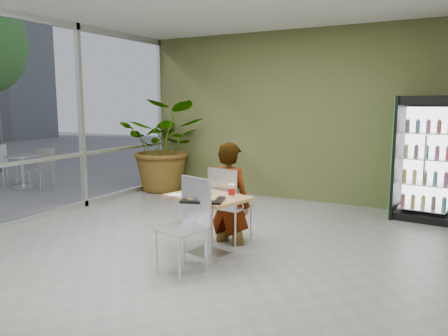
{
  "coord_description": "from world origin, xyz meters",
  "views": [
    {
      "loc": [
        2.85,
        -4.45,
        1.87
      ],
      "look_at": [
        0.16,
        0.59,
        1.0
      ],
      "focal_mm": 35.0,
      "sensor_mm": 36.0,
      "label": 1
    }
  ],
  "objects": [
    {
      "name": "seated_woman",
      "position": [
        0.24,
        0.6,
        0.53
      ],
      "size": [
        0.66,
        0.47,
        1.65
      ],
      "primitive_type": "imported",
      "rotation": [
        0.0,
        0.0,
        3.01
      ],
      "color": "black",
      "rests_on": "ground"
    },
    {
      "name": "potted_plant",
      "position": [
        -2.55,
        3.04,
        0.96
      ],
      "size": [
        2.15,
        2.01,
        1.92
      ],
      "primitive_type": "imported",
      "rotation": [
        0.0,
        0.0,
        0.37
      ],
      "color": "#28652A",
      "rests_on": "ground"
    },
    {
      "name": "ground",
      "position": [
        0.0,
        0.0,
        0.0
      ],
      "size": [
        7.0,
        7.0,
        0.0
      ],
      "primitive_type": "plane",
      "color": "gray",
      "rests_on": "ground"
    },
    {
      "name": "pizza_plate",
      "position": [
        0.21,
        0.02,
        0.77
      ],
      "size": [
        0.27,
        0.21,
        0.03
      ],
      "color": "silver",
      "rests_on": "dining_table"
    },
    {
      "name": "soda_cup",
      "position": [
        0.54,
        0.07,
        0.82
      ],
      "size": [
        0.09,
        0.09,
        0.15
      ],
      "color": "silver",
      "rests_on": "dining_table"
    },
    {
      "name": "room_envelope",
      "position": [
        0.0,
        0.0,
        1.6
      ],
      "size": [
        6.0,
        7.0,
        3.2
      ],
      "primitive_type": null,
      "color": "silver",
      "rests_on": "ground"
    },
    {
      "name": "chair_far",
      "position": [
        0.23,
        0.54,
        0.59
      ],
      "size": [
        0.5,
        0.51,
        1.01
      ],
      "rotation": [
        0.0,
        0.0,
        3.01
      ],
      "color": "silver",
      "rests_on": "ground"
    },
    {
      "name": "storefront_frame",
      "position": [
        -3.0,
        0.0,
        1.6
      ],
      "size": [
        0.1,
        7.0,
        3.2
      ],
      "primitive_type": null,
      "color": "silver",
      "rests_on": "ground"
    },
    {
      "name": "dining_table",
      "position": [
        0.26,
        -0.01,
        0.54
      ],
      "size": [
        1.07,
        0.86,
        0.75
      ],
      "rotation": [
        0.0,
        0.0,
        -0.25
      ],
      "color": "tan",
      "rests_on": "ground"
    },
    {
      "name": "cafeteria_tray",
      "position": [
        0.35,
        -0.28,
        0.76
      ],
      "size": [
        0.54,
        0.46,
        0.03
      ],
      "primitive_type": "cube",
      "rotation": [
        0.0,
        0.0,
        0.31
      ],
      "color": "black",
      "rests_on": "dining_table"
    },
    {
      "name": "napkin_stack",
      "position": [
        -0.07,
        -0.2,
        0.76
      ],
      "size": [
        0.18,
        0.18,
        0.02
      ],
      "primitive_type": "cube",
      "rotation": [
        0.0,
        0.0,
        0.18
      ],
      "color": "silver",
      "rests_on": "dining_table"
    },
    {
      "name": "chair_near",
      "position": [
        0.3,
        -0.5,
        0.61
      ],
      "size": [
        0.57,
        0.57,
        1.04
      ],
      "rotation": [
        0.0,
        0.0,
        -0.28
      ],
      "color": "silver",
      "rests_on": "ground"
    },
    {
      "name": "beverage_fridge",
      "position": [
        2.45,
        3.1,
        0.98
      ],
      "size": [
        0.96,
        0.76,
        1.96
      ],
      "rotation": [
        0.0,
        0.0,
        -0.09
      ],
      "color": "black",
      "rests_on": "ground"
    }
  ]
}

